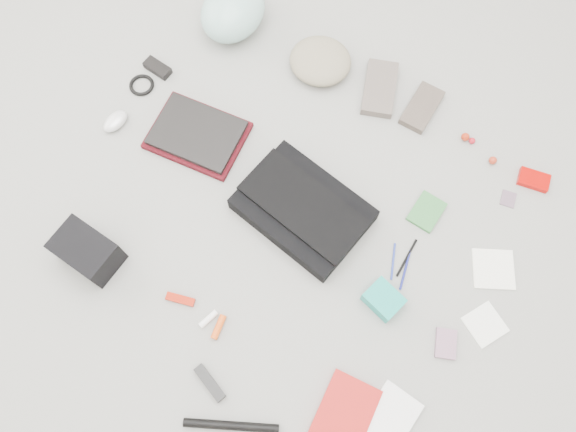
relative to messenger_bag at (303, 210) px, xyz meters
The scene contains 33 objects.
ground_plane 0.07m from the messenger_bag, 122.17° to the right, with size 4.00×4.00×0.00m, color gray.
messenger_bag is the anchor object (origin of this frame).
bag_flap 0.04m from the messenger_bag, ahead, with size 0.42×0.19×0.01m, color black.
laptop_sleeve 0.47m from the messenger_bag, behind, with size 0.33×0.24×0.02m, color #460910.
laptop 0.47m from the messenger_bag, behind, with size 0.30×0.22×0.02m, color black.
bike_helmet 0.82m from the messenger_bag, 136.39° to the left, with size 0.22×0.28×0.17m, color #A6DBD1.
beanie 0.59m from the messenger_bag, 111.36° to the left, with size 0.23×0.22×0.08m, color gray.
mitten_left 0.56m from the messenger_bag, 87.43° to the left, with size 0.11×0.22×0.03m, color #665A52.
mitten_right 0.59m from the messenger_bag, 70.96° to the left, with size 0.09×0.19×0.03m, color brown.
power_brick 0.79m from the messenger_bag, 161.25° to the left, with size 0.10×0.05×0.03m, color black.
cable_coil 0.78m from the messenger_bag, 167.73° to the left, with size 0.09×0.09×0.01m, color black.
mouse 0.75m from the messenger_bag, behind, with size 0.06×0.10×0.04m, color silver.
camera_bag 0.71m from the messenger_bag, 139.34° to the right, with size 0.19×0.13×0.12m, color black.
multitool 0.50m from the messenger_bag, 114.94° to the right, with size 0.09×0.03×0.01m, color #A21503.
toiletry_tube_white 0.47m from the messenger_bag, 101.85° to the right, with size 0.02×0.02×0.07m, color white.
toiletry_tube_orange 0.47m from the messenger_bag, 96.69° to the right, with size 0.02×0.02×0.08m, color #E35113.
u_lock 0.63m from the messenger_bag, 89.30° to the right, with size 0.12×0.03×0.02m, color black.
bike_pump 0.71m from the messenger_bag, 79.79° to the right, with size 0.03×0.03×0.28m, color black.
book_red 0.66m from the messenger_bag, 51.85° to the right, with size 0.16×0.23×0.02m, color red.
book_white 0.71m from the messenger_bag, 41.41° to the right, with size 0.13×0.20×0.02m, color white.
notepad 0.42m from the messenger_bag, 28.47° to the left, with size 0.09×0.12×0.01m, color #337236.
pen_blue 0.34m from the messenger_bag, ahead, with size 0.01×0.01×0.13m, color navy.
pen_black 0.38m from the messenger_bag, ahead, with size 0.01×0.01×0.14m, color black.
pen_navy 0.39m from the messenger_bag, ahead, with size 0.01×0.01×0.14m, color navy.
accordion_wallet 0.39m from the messenger_bag, 22.09° to the right, with size 0.11×0.09×0.06m, color #129E8E.
card_deck 0.62m from the messenger_bag, 16.63° to the right, with size 0.06×0.09×0.02m, color gray.
napkin_top 0.65m from the messenger_bag, 10.56° to the left, with size 0.13×0.13×0.01m, color white.
napkin_bottom 0.69m from the messenger_bag, ahead, with size 0.11×0.11×0.01m, color white.
lollipop_a 0.65m from the messenger_bag, 54.18° to the left, with size 0.03×0.03×0.03m, color #A6250E.
lollipop_b 0.66m from the messenger_bag, 52.21° to the left, with size 0.02×0.02×0.02m, color #B21421.
lollipop_c 0.69m from the messenger_bag, 44.17° to the left, with size 0.03×0.03×0.03m, color #A9301A.
altoids_tin 0.81m from the messenger_bag, 36.59° to the left, with size 0.10×0.07×0.02m, color #B40904.
stamp_sheet 0.71m from the messenger_bag, 32.27° to the left, with size 0.05×0.06×0.00m, color slate.
Camera 1 is at (0.30, -0.56, 1.79)m, focal length 35.00 mm.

